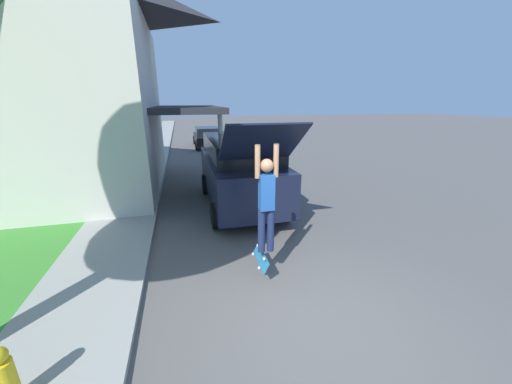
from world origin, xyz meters
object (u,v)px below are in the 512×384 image
at_px(car_down_street, 207,137).
at_px(fire_hydrant, 5,378).
at_px(skateboard, 261,257).
at_px(suv_parked, 240,170).
at_px(skateboarder, 266,199).

xyz_separation_m(car_down_street, fire_hydrant, (-3.77, -18.25, -0.20)).
bearing_deg(skateboard, car_down_street, 88.13).
relative_size(car_down_street, skateboard, 5.45).
xyz_separation_m(suv_parked, skateboarder, (-0.32, -3.95, 0.40)).
bearing_deg(fire_hydrant, skateboard, 28.48).
relative_size(skateboard, fire_hydrant, 1.15).
xyz_separation_m(skateboard, fire_hydrant, (-3.23, -1.75, 0.08)).
distance_m(suv_parked, fire_hydrant, 6.71).
xyz_separation_m(suv_parked, fire_hydrant, (-3.63, -5.60, -0.72)).
bearing_deg(skateboarder, fire_hydrant, -153.36).
height_order(skateboarder, fire_hydrant, skateboarder).
bearing_deg(car_down_street, skateboard, -91.87).
distance_m(suv_parked, skateboard, 3.95).
relative_size(car_down_street, fire_hydrant, 6.25).
xyz_separation_m(skateboarder, fire_hydrant, (-3.31, -1.66, -1.12)).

